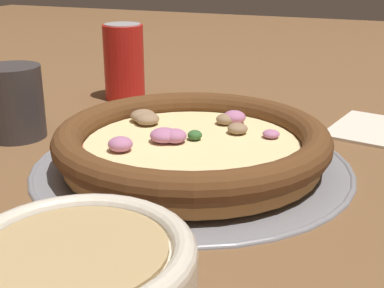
{
  "coord_description": "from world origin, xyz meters",
  "views": [
    {
      "loc": [
        -0.53,
        -0.21,
        0.23
      ],
      "look_at": [
        0.0,
        0.0,
        0.03
      ],
      "focal_mm": 50.0,
      "sensor_mm": 36.0,
      "label": 1
    }
  ],
  "objects_px": {
    "bowl_near": "(79,279)",
    "drinking_cup": "(14,102)",
    "napkin": "(375,128)",
    "pizza_tray": "(192,164)",
    "beverage_can": "(124,62)",
    "pizza": "(192,143)"
  },
  "relations": [
    {
      "from": "napkin",
      "to": "beverage_can",
      "type": "relative_size",
      "value": 1.26
    },
    {
      "from": "pizza_tray",
      "to": "pizza",
      "type": "bearing_deg",
      "value": 46.13
    },
    {
      "from": "pizza_tray",
      "to": "drinking_cup",
      "type": "distance_m",
      "value": 0.26
    },
    {
      "from": "pizza",
      "to": "bowl_near",
      "type": "relative_size",
      "value": 2.01
    },
    {
      "from": "drinking_cup",
      "to": "beverage_can",
      "type": "relative_size",
      "value": 0.77
    },
    {
      "from": "drinking_cup",
      "to": "napkin",
      "type": "height_order",
      "value": "drinking_cup"
    },
    {
      "from": "bowl_near",
      "to": "pizza",
      "type": "bearing_deg",
      "value": 6.99
    },
    {
      "from": "bowl_near",
      "to": "napkin",
      "type": "bearing_deg",
      "value": -16.89
    },
    {
      "from": "pizza",
      "to": "napkin",
      "type": "distance_m",
      "value": 0.29
    },
    {
      "from": "pizza",
      "to": "napkin",
      "type": "height_order",
      "value": "pizza"
    },
    {
      "from": "pizza",
      "to": "pizza_tray",
      "type": "bearing_deg",
      "value": -133.87
    },
    {
      "from": "pizza_tray",
      "to": "beverage_can",
      "type": "height_order",
      "value": "beverage_can"
    },
    {
      "from": "bowl_near",
      "to": "beverage_can",
      "type": "xyz_separation_m",
      "value": [
        0.52,
        0.25,
        0.03
      ]
    },
    {
      "from": "napkin",
      "to": "pizza_tray",
      "type": "bearing_deg",
      "value": 139.46
    },
    {
      "from": "bowl_near",
      "to": "drinking_cup",
      "type": "height_order",
      "value": "drinking_cup"
    },
    {
      "from": "pizza",
      "to": "bowl_near",
      "type": "bearing_deg",
      "value": -173.01
    },
    {
      "from": "drinking_cup",
      "to": "napkin",
      "type": "relative_size",
      "value": 0.61
    },
    {
      "from": "pizza",
      "to": "napkin",
      "type": "bearing_deg",
      "value": -40.69
    },
    {
      "from": "drinking_cup",
      "to": "pizza_tray",
      "type": "bearing_deg",
      "value": -92.36
    },
    {
      "from": "pizza",
      "to": "bowl_near",
      "type": "distance_m",
      "value": 0.28
    },
    {
      "from": "drinking_cup",
      "to": "beverage_can",
      "type": "xyz_separation_m",
      "value": [
        0.23,
        -0.04,
        0.01
      ]
    },
    {
      "from": "pizza_tray",
      "to": "bowl_near",
      "type": "height_order",
      "value": "bowl_near"
    }
  ]
}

